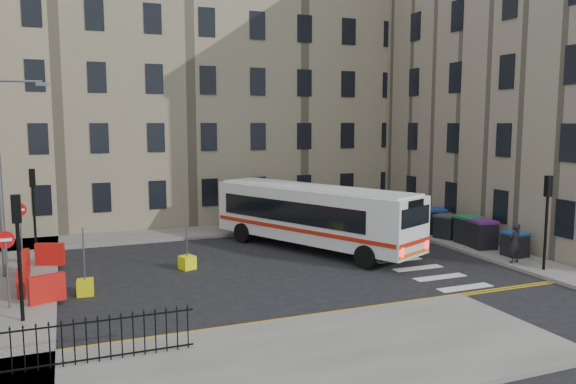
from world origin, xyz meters
TOP-DOWN VIEW (x-y plane):
  - ground at (0.00, 0.00)m, footprint 120.00×120.00m
  - pavement_north at (-6.00, 8.60)m, footprint 36.00×3.20m
  - pavement_east at (9.00, 4.00)m, footprint 2.40×26.00m
  - pavement_sw at (-7.00, -10.00)m, footprint 20.00×6.00m
  - terrace_north at (-7.00, 15.50)m, footprint 38.30×10.80m
  - corner_east at (19.00, 5.00)m, footprint 17.80×24.30m
  - traffic_light_east at (8.60, -5.50)m, footprint 0.28×0.22m
  - traffic_light_nw at (-12.00, 6.50)m, footprint 0.28×0.22m
  - traffic_light_sw at (-12.00, -4.00)m, footprint 0.28×0.22m
  - no_entry_north at (-12.50, 4.50)m, footprint 0.60×0.08m
  - no_entry_south at (-12.50, -2.50)m, footprint 0.60×0.08m
  - roadworks_barriers at (-11.84, 0.50)m, footprint 1.66×6.26m
  - iron_railings at (-11.25, -8.20)m, footprint 7.80×0.04m
  - bus at (1.18, 2.34)m, footprint 7.42×11.67m
  - wheelie_bin_a at (9.25, -3.11)m, footprint 0.96×1.10m
  - wheelie_bin_b at (9.02, -1.11)m, footprint 1.32×1.46m
  - wheelie_bin_c at (9.15, 0.03)m, footprint 1.15×1.32m
  - wheelie_bin_d at (8.89, 1.57)m, footprint 1.37×1.45m
  - wheelie_bin_e at (9.13, 3.03)m, footprint 1.45×1.56m
  - pedestrian at (8.31, -4.07)m, footprint 0.71×0.51m
  - bollard_yellow at (-5.64, 0.90)m, footprint 0.78×0.78m
  - bollard_chevron at (-10.00, -1.41)m, footprint 0.64×0.64m

SIDE VIEW (x-z plane):
  - ground at x=0.00m, z-range 0.00..0.00m
  - pavement_north at x=-6.00m, z-range 0.00..0.15m
  - pavement_east at x=9.00m, z-range 0.00..0.15m
  - pavement_sw at x=-7.00m, z-range 0.00..0.15m
  - bollard_yellow at x=-5.64m, z-range 0.00..0.60m
  - bollard_chevron at x=-10.00m, z-range 0.00..0.60m
  - roadworks_barriers at x=-11.84m, z-range 0.15..1.15m
  - wheelie_bin_a at x=9.25m, z-range 0.15..1.32m
  - iron_railings at x=-11.25m, z-range 0.15..1.35m
  - wheelie_bin_d at x=8.89m, z-range 0.16..1.44m
  - wheelie_bin_e at x=9.13m, z-range 0.16..1.59m
  - wheelie_bin_b at x=9.02m, z-range 0.16..1.59m
  - wheelie_bin_c at x=9.15m, z-range 0.16..1.61m
  - pedestrian at x=8.31m, z-range 0.15..1.96m
  - bus at x=1.18m, z-range 0.25..3.43m
  - no_entry_north at x=-12.50m, z-range 0.58..3.58m
  - no_entry_south at x=-12.50m, z-range 0.58..3.58m
  - traffic_light_east at x=8.60m, z-range 0.82..4.92m
  - traffic_light_nw at x=-12.00m, z-range 0.82..4.92m
  - traffic_light_sw at x=-12.00m, z-range 0.82..4.92m
  - terrace_north at x=-7.00m, z-range 0.02..17.22m
  - corner_east at x=19.00m, z-range 0.02..19.22m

